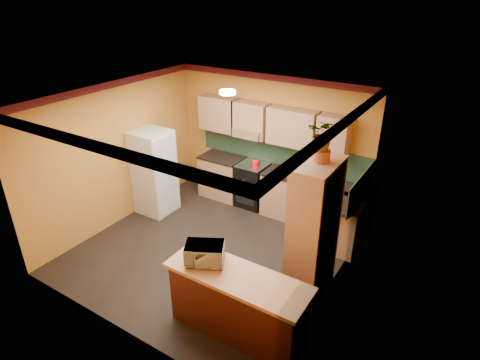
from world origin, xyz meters
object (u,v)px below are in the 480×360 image
Objects in this scene: fridge at (154,172)px; breakfast_bar at (237,305)px; base_cabinets_back at (279,193)px; microwave at (205,254)px; stove at (252,185)px; pantry at (313,231)px.

breakfast_bar is (3.13, -1.84, -0.41)m from fridge.
base_cabinets_back is 7.38× the size of microwave.
fridge is (-2.15, -1.25, 0.41)m from base_cabinets_back.
fridge reaches higher than base_cabinets_back.
base_cabinets_back is at bearing 30.09° from fridge.
microwave is at bearing -34.96° from fridge.
stove is at bearing 80.88° from microwave.
stove is 0.43× the size of pantry.
stove is at bearing 117.44° from breakfast_bar.
base_cabinets_back is at bearing 107.58° from breakfast_bar.
pantry reaches higher than stove.
base_cabinets_back is 3.19m from microwave.
base_cabinets_back is 2.52m from fridge.
pantry is at bearing -8.88° from fridge.
breakfast_bar is at bearing -62.56° from stove.
breakfast_bar is 0.80m from microwave.
base_cabinets_back is at bearing 70.02° from microwave.
microwave is at bearing -127.18° from pantry.
base_cabinets_back is 4.01× the size of stove.
pantry is 1.60m from microwave.
pantry is at bearing 69.86° from breakfast_bar.
pantry is at bearing -41.14° from stove.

